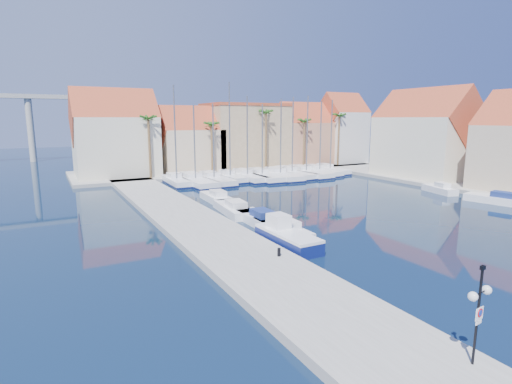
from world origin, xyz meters
TOP-DOWN VIEW (x-y plane):
  - ground at (0.00, 0.00)m, footprint 260.00×260.00m
  - quay_west at (-9.00, 13.50)m, footprint 6.00×77.00m
  - shore_north at (10.00, 48.00)m, footprint 54.00×16.00m
  - shore_east at (32.00, 15.00)m, footprint 12.00×60.00m
  - lamp_post at (-7.00, -10.35)m, footprint 1.29×0.44m
  - bollard at (-7.17, 2.92)m, footprint 0.22×0.22m
  - fishing_boat at (-4.77, 5.84)m, footprint 2.17×6.24m
  - motorboat_west_0 at (-3.54, 8.34)m, footprint 2.31×6.70m
  - motorboat_west_1 at (-3.52, 12.25)m, footprint 2.25×6.57m
  - motorboat_west_2 at (-3.83, 16.98)m, footprint 2.87×7.13m
  - motorboat_west_3 at (-3.18, 23.01)m, footprint 2.21×6.23m
  - motorboat_east_0 at (24.02, 7.40)m, footprint 3.40×6.67m
  - motorboat_east_1 at (23.98, 14.70)m, footprint 2.82×5.27m
  - sailboat_0 at (-3.74, 36.71)m, footprint 2.56×8.90m
  - sailboat_1 at (-1.35, 35.92)m, footprint 3.61×12.06m
  - sailboat_2 at (1.42, 35.67)m, footprint 3.29×11.00m
  - sailboat_3 at (4.34, 36.27)m, footprint 2.60×8.42m
  - sailboat_4 at (7.09, 36.12)m, footprint 3.01×10.62m
  - sailboat_5 at (9.41, 35.61)m, footprint 3.59×11.58m
  - sailboat_6 at (12.44, 35.19)m, footprint 3.63×11.58m
  - sailboat_7 at (14.98, 35.86)m, footprint 3.91×11.64m
  - sailboat_8 at (17.71, 35.77)m, footprint 3.49×12.03m
  - sailboat_9 at (20.42, 35.70)m, footprint 3.43×10.04m
  - sailboat_10 at (23.13, 36.26)m, footprint 3.11×9.05m
  - building_0 at (-10.00, 47.00)m, footprint 12.30×9.00m
  - building_1 at (2.00, 47.00)m, footprint 10.30×8.00m
  - building_2 at (13.00, 48.00)m, footprint 14.20×10.20m
  - building_3 at (25.00, 47.00)m, footprint 10.30×8.00m
  - building_4 at (34.00, 46.00)m, footprint 8.30×8.00m
  - building_6 at (32.00, 24.00)m, footprint 9.00×14.30m
  - palm_0 at (-6.00, 42.00)m, footprint 2.60×2.60m
  - palm_1 at (4.00, 42.00)m, footprint 2.60×2.60m
  - palm_2 at (14.00, 42.00)m, footprint 2.60×2.60m
  - palm_3 at (22.00, 42.00)m, footprint 2.60×2.60m
  - palm_4 at (30.00, 42.00)m, footprint 2.60×2.60m

SIDE VIEW (x-z plane):
  - ground at x=0.00m, z-range 0.00..0.00m
  - quay_west at x=-9.00m, z-range 0.00..0.50m
  - shore_north at x=10.00m, z-range 0.00..0.50m
  - shore_east at x=32.00m, z-range 0.00..0.50m
  - motorboat_west_0 at x=-3.54m, z-range -0.19..1.21m
  - motorboat_west_2 at x=-3.83m, z-range -0.19..1.21m
  - motorboat_east_0 at x=24.02m, z-range -0.19..1.21m
  - motorboat_west_1 at x=-3.52m, z-range -0.19..1.21m
  - motorboat_west_3 at x=-3.18m, z-range -0.19..1.21m
  - motorboat_east_1 at x=23.98m, z-range -0.19..1.21m
  - sailboat_1 at x=-1.35m, z-range -5.01..6.11m
  - sailboat_5 at x=9.41m, z-range -5.16..6.27m
  - sailboat_2 at x=1.42m, z-range -5.14..6.26m
  - sailboat_6 at x=12.44m, z-range -5.58..6.71m
  - sailboat_8 at x=17.71m, z-range -5.90..7.03m
  - sailboat_7 at x=14.98m, z-range -5.75..6.88m
  - sailboat_4 at x=7.09m, z-range -5.71..6.87m
  - sailboat_9 at x=20.42m, z-range -5.46..6.62m
  - sailboat_10 at x=23.13m, z-range -5.59..6.79m
  - sailboat_0 at x=-3.74m, z-range -6.28..7.54m
  - sailboat_3 at x=4.34m, z-range -6.60..7.91m
  - fishing_boat at x=-4.77m, z-range -0.36..1.81m
  - bollard at x=-7.17m, z-range 0.50..1.05m
  - lamp_post at x=-7.00m, z-range 1.10..4.90m
  - building_1 at x=2.00m, z-range -0.20..10.80m
  - building_3 at x=25.00m, z-range -0.14..11.86m
  - building_2 at x=13.00m, z-range 0.51..12.01m
  - building_6 at x=32.00m, z-range -0.23..13.27m
  - building_0 at x=-10.00m, z-range -0.23..13.27m
  - building_4 at x=34.00m, z-range -0.03..13.97m
  - palm_1 at x=4.00m, z-range 3.56..12.71m
  - palm_3 at x=22.00m, z-range 3.78..13.43m
  - palm_0 at x=-6.00m, z-range 4.00..14.15m
  - palm_4 at x=30.00m, z-range 4.22..14.87m
  - palm_2 at x=14.00m, z-range 4.44..15.59m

